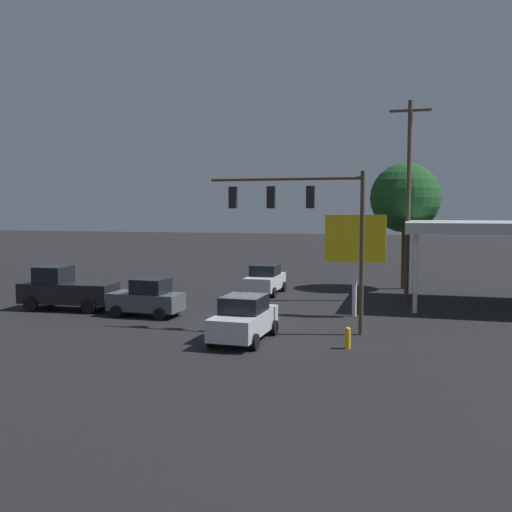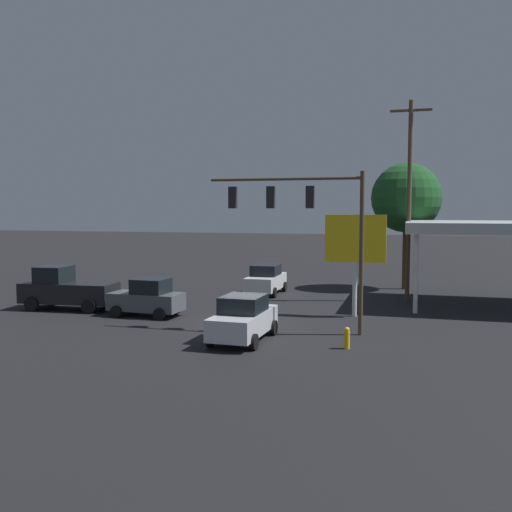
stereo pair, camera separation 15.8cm
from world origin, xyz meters
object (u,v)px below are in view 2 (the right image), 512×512
sedan_far (243,318)px  fire_hydrant (347,338)px  street_tree (406,198)px  pickup_parked (67,289)px  utility_pole (409,197)px  hatchback_crossing (147,298)px  price_sign (355,242)px  traffic_signal_assembly (304,214)px  sedan_waiting (266,280)px

sedan_far → fire_hydrant: 4.42m
sedan_far → street_tree: size_ratio=0.51×
pickup_parked → utility_pole: bearing=-160.3°
hatchback_crossing → fire_hydrant: (-10.81, 4.28, -0.51)m
street_tree → price_sign: bearing=78.1°
price_sign → sedan_far: price_sign is taller
hatchback_crossing → pickup_parked: 5.25m
traffic_signal_assembly → pickup_parked: (13.75, -2.20, -4.25)m
hatchback_crossing → utility_pole: bearing=-143.7°
price_sign → hatchback_crossing: price_sign is taller
traffic_signal_assembly → price_sign: 4.99m
fire_hydrant → traffic_signal_assembly: bearing=-50.1°
traffic_signal_assembly → sedan_far: 5.47m
price_sign → sedan_waiting: (6.37, -6.30, -2.90)m
traffic_signal_assembly → hatchback_crossing: size_ratio=1.86×
traffic_signal_assembly → pickup_parked: size_ratio=1.35×
hatchback_crossing → street_tree: (-12.77, -13.99, 5.37)m
pickup_parked → street_tree: size_ratio=0.61×
traffic_signal_assembly → hatchback_crossing: traffic_signal_assembly is taller
utility_pole → hatchback_crossing: utility_pole is taller
sedan_waiting → hatchback_crossing: hatchback_crossing is taller
price_sign → sedan_waiting: bearing=-44.7°
street_tree → fire_hydrant: 19.29m
sedan_far → pickup_parked: 12.53m
fire_hydrant → price_sign: bearing=-86.8°
sedan_far → price_sign: bearing=151.9°
hatchback_crossing → pickup_parked: size_ratio=0.73×
hatchback_crossing → pickup_parked: pickup_parked is taller
utility_pole → sedan_far: (6.58, 12.58, -5.32)m
sedan_waiting → sedan_far: 13.34m
traffic_signal_assembly → price_sign: bearing=-113.2°
utility_pole → sedan_waiting: (8.96, -0.55, -5.32)m
traffic_signal_assembly → fire_hydrant: (-2.27, 2.71, -4.92)m
utility_pole → sedan_far: bearing=62.4°
traffic_signal_assembly → sedan_waiting: 12.39m
traffic_signal_assembly → street_tree: 16.15m
sedan_waiting → hatchback_crossing: 9.96m
fire_hydrant → utility_pole: bearing=-99.7°
fire_hydrant → hatchback_crossing: bearing=-21.6°
utility_pole → price_sign: (2.59, 5.75, -2.42)m
traffic_signal_assembly → pickup_parked: bearing=-9.1°
sedan_waiting → utility_pole: bearing=86.9°
utility_pole → pickup_parked: (18.21, 7.92, -5.16)m
utility_pole → traffic_signal_assembly: bearing=66.2°
price_sign → street_tree: 11.69m
traffic_signal_assembly → street_tree: (-4.23, -15.56, 0.96)m
traffic_signal_assembly → fire_hydrant: traffic_signal_assembly is taller
utility_pole → hatchback_crossing: bearing=33.4°
traffic_signal_assembly → price_sign: size_ratio=1.37×
traffic_signal_assembly → hatchback_crossing: (8.54, -1.57, -4.41)m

